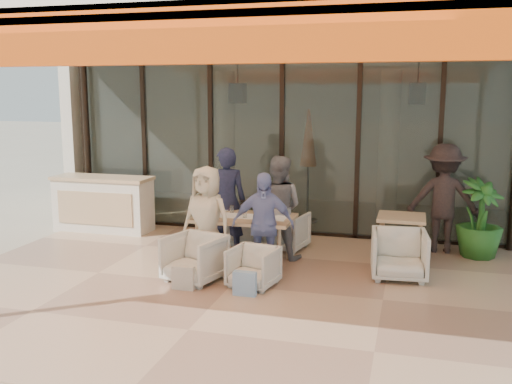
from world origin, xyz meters
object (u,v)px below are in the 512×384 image
at_px(diner_cream, 207,219).
at_px(dining_table, 243,220).
at_px(side_table, 401,223).
at_px(standing_woman, 443,199).
at_px(chair_near_left, 194,256).
at_px(potted_palm, 480,219).
at_px(diner_periwinkle, 263,225).
at_px(host_counter, 103,204).
at_px(chair_far_right, 285,229).
at_px(diner_grey, 278,208).
at_px(chair_far_left, 236,229).
at_px(chair_near_right, 253,265).
at_px(side_chair, 399,252).
at_px(diner_navy, 226,201).

bearing_deg(diner_cream, dining_table, 57.06).
distance_m(side_table, standing_woman, 1.04).
xyz_separation_m(dining_table, diner_cream, (-0.41, -0.46, 0.09)).
height_order(chair_near_left, potted_palm, potted_palm).
height_order(dining_table, diner_periwinkle, diner_periwinkle).
relative_size(host_counter, chair_far_right, 2.65).
relative_size(diner_cream, side_table, 2.08).
bearing_deg(diner_grey, side_table, -169.97).
relative_size(host_counter, diner_grey, 1.14).
height_order(host_counter, side_table, host_counter).
relative_size(dining_table, chair_far_left, 2.54).
xyz_separation_m(chair_near_right, side_chair, (1.87, 0.87, 0.08)).
bearing_deg(diner_cream, potted_palm, 33.62).
bearing_deg(side_table, potted_palm, 28.29).
xyz_separation_m(chair_far_left, side_table, (2.71, -0.28, 0.34)).
bearing_deg(diner_periwinkle, side_chair, 0.79).
distance_m(diner_navy, standing_woman, 3.48).
relative_size(dining_table, diner_navy, 0.87).
height_order(chair_far_left, standing_woman, standing_woman).
height_order(chair_near_right, diner_navy, diner_navy).
bearing_deg(chair_near_right, standing_woman, 54.61).
bearing_deg(diner_navy, diner_periwinkle, 116.54).
xyz_separation_m(host_counter, chair_far_right, (3.53, -0.31, -0.18)).
bearing_deg(diner_periwinkle, host_counter, 143.73).
height_order(chair_near_right, standing_woman, standing_woman).
height_order(chair_near_right, diner_periwinkle, diner_periwinkle).
bearing_deg(diner_navy, host_counter, -33.24).
distance_m(diner_cream, diner_periwinkle, 0.84).
distance_m(diner_navy, diner_grey, 0.84).
bearing_deg(standing_woman, host_counter, 1.04).
xyz_separation_m(chair_far_right, chair_near_left, (-0.84, -1.90, 0.01)).
height_order(chair_far_right, diner_periwinkle, diner_periwinkle).
distance_m(chair_near_right, diner_cream, 1.09).
height_order(host_counter, diner_periwinkle, diner_periwinkle).
height_order(side_table, standing_woman, standing_woman).
bearing_deg(diner_periwinkle, diner_cream, 169.57).
xyz_separation_m(chair_near_left, potted_palm, (3.88, 2.25, 0.27)).
bearing_deg(host_counter, potted_palm, 0.34).
bearing_deg(standing_woman, dining_table, 25.73).
relative_size(chair_far_left, chair_near_left, 0.81).
bearing_deg(chair_far_left, diner_navy, 72.96).
height_order(diner_cream, diner_periwinkle, diner_cream).
bearing_deg(diner_navy, potted_palm, 175.89).
bearing_deg(side_table, dining_table, -163.84).
height_order(dining_table, diner_cream, diner_cream).
bearing_deg(potted_palm, diner_periwinkle, -150.04).
distance_m(chair_near_left, side_chair, 2.84).
xyz_separation_m(host_counter, side_chair, (5.40, -1.34, -0.15)).
relative_size(host_counter, diner_cream, 1.20).
relative_size(diner_navy, diner_grey, 1.07).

